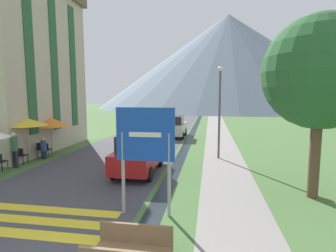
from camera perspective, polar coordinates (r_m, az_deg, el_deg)
name	(u,v)px	position (r m, az deg, el deg)	size (l,w,h in m)	color
ground_plane	(178,134)	(23.78, 2.27, -1.84)	(160.00, 160.00, 0.00)	#476B38
road	(169,123)	(33.96, 0.11, 0.76)	(6.40, 60.00, 0.01)	#424247
footpath	(216,123)	(33.55, 10.46, 0.57)	(2.20, 60.00, 0.01)	gray
drainage_channel	(197,123)	(33.58, 6.36, 0.64)	(0.60, 60.00, 0.00)	black
crosswalk_marking	(21,219)	(9.02, -29.38, -17.25)	(5.44, 1.84, 0.01)	yellow
mountain_distant	(227,61)	(83.07, 12.80, 13.57)	(75.85, 75.85, 27.32)	slate
hotel_building	(18,57)	(19.76, -29.91, 12.88)	(5.51, 8.74, 11.04)	#BCAD93
road_sign	(145,145)	(7.63, -4.94, -4.17)	(1.73, 0.11, 3.20)	#9E9EA3
parked_car_near	(138,153)	(12.10, -6.49, -5.90)	(1.75, 3.81, 1.82)	#A31919
parked_car_far	(173,126)	(22.26, 1.19, -0.06)	(2.00, 3.85, 1.82)	silver
cafe_chair_far_left	(41,148)	(16.69, -25.93, -4.41)	(0.40, 0.40, 0.85)	black
cafe_chair_near_right	(0,161)	(14.59, -32.73, -6.34)	(0.40, 0.40, 0.85)	black
cafe_chair_far_right	(46,149)	(16.49, -24.99, -4.49)	(0.40, 0.40, 0.85)	black
cafe_chair_middle	(21,154)	(15.49, -29.33, -5.42)	(0.40, 0.40, 0.85)	black
cafe_umbrella_middle_yellow	(28,122)	(15.76, -28.26, 0.77)	(2.03, 2.03, 2.33)	#B7B2A8
cafe_umbrella_rear_orange	(51,122)	(17.48, -24.11, 0.80)	(2.20, 2.20, 2.18)	#B7B2A8
person_standing_terrace	(14,148)	(14.75, -30.45, -4.09)	(0.32, 0.32, 1.75)	#282833
person_seated_far	(44,147)	(16.14, -25.46, -4.13)	(0.32, 0.32, 1.24)	#282833
streetlamp	(220,104)	(14.78, 11.18, 4.62)	(0.28, 0.28, 5.10)	#515156
tree_by_path	(320,73)	(10.18, 30.23, 9.96)	(3.79, 3.79, 6.19)	brown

